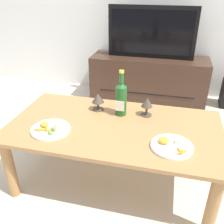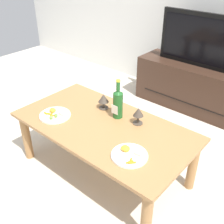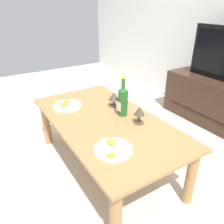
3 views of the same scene
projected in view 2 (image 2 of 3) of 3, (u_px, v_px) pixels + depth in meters
ground_plane at (104, 170)px, 2.32m from camera, size 6.40×6.40×0.00m
dining_table at (104, 132)px, 2.12m from camera, size 1.38×0.73×0.46m
tv_stand at (195, 87)px, 3.09m from camera, size 1.33×0.42×0.52m
tv_screen at (203, 41)px, 2.82m from camera, size 0.95×0.05×0.55m
wine_bottle at (118, 103)px, 2.11m from camera, size 0.08×0.08×0.32m
goblet_left at (104, 99)px, 2.25m from camera, size 0.09×0.09×0.13m
goblet_right at (138, 113)px, 2.05m from camera, size 0.08×0.08×0.13m
dinner_plate_left at (55, 115)px, 2.18m from camera, size 0.25×0.25×0.04m
dinner_plate_right at (129, 155)px, 1.76m from camera, size 0.24×0.24×0.05m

